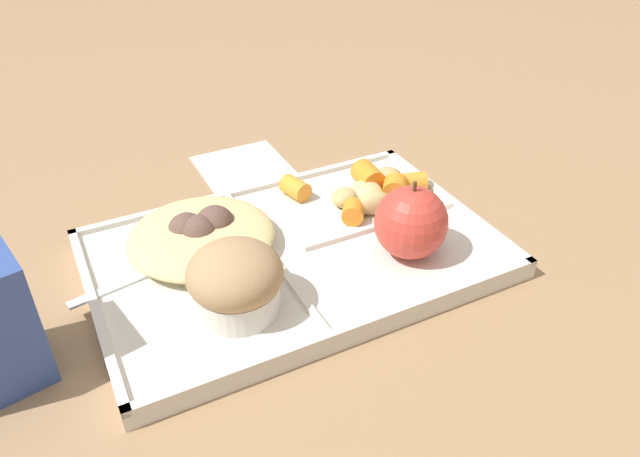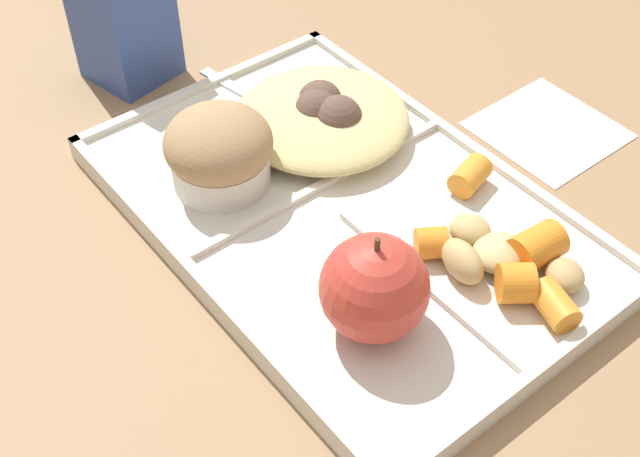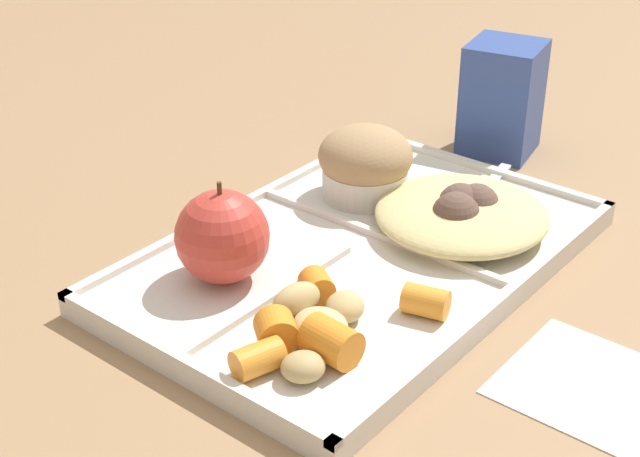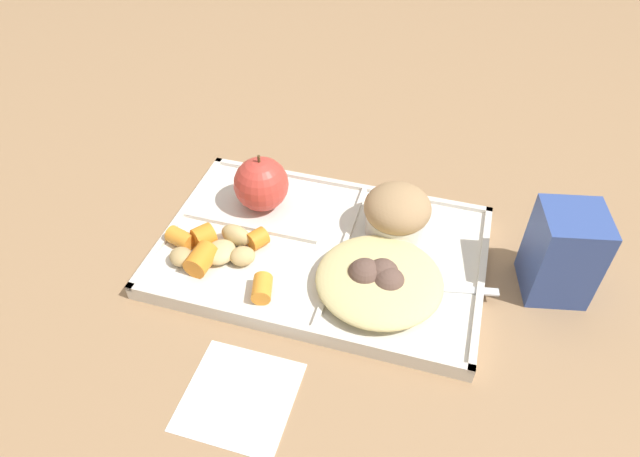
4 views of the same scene
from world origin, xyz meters
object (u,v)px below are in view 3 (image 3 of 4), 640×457
at_px(green_apple, 222,237).
at_px(plastic_fork, 472,205).
at_px(bran_muffin, 365,164).
at_px(milk_carton, 502,98).
at_px(lunch_tray, 360,258).

relative_size(green_apple, plastic_fork, 0.49).
xyz_separation_m(bran_muffin, milk_carton, (0.19, -0.03, 0.01)).
distance_m(lunch_tray, plastic_fork, 0.12).
height_order(lunch_tray, milk_carton, milk_carton).
xyz_separation_m(green_apple, plastic_fork, (0.22, -0.08, -0.03)).
relative_size(lunch_tray, bran_muffin, 4.74).
height_order(green_apple, plastic_fork, green_apple).
bearing_deg(milk_carton, green_apple, 164.07).
height_order(bran_muffin, milk_carton, milk_carton).
xyz_separation_m(lunch_tray, bran_muffin, (0.08, 0.05, 0.04)).
bearing_deg(plastic_fork, milk_carton, 21.47).
height_order(green_apple, bran_muffin, green_apple).
height_order(bran_muffin, plastic_fork, bran_muffin).
bearing_deg(milk_carton, lunch_tray, 174.17).
bearing_deg(bran_muffin, green_apple, -180.00).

